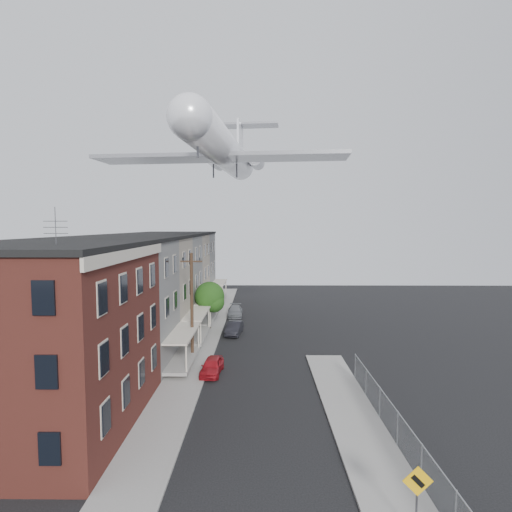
# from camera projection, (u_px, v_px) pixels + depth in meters

# --- Properties ---
(sidewalk_left) EXTENTS (3.00, 62.00, 0.12)m
(sidewalk_left) POSITION_uv_depth(u_px,v_px,m) (204.00, 339.00, 39.29)
(sidewalk_left) COLOR gray
(sidewalk_left) RESTS_ON ground
(sidewalk_right) EXTENTS (3.00, 26.00, 0.12)m
(sidewalk_right) POSITION_uv_depth(u_px,v_px,m) (362.00, 436.00, 21.23)
(sidewalk_right) COLOR gray
(sidewalk_right) RESTS_ON ground
(curb_left) EXTENTS (0.15, 62.00, 0.14)m
(curb_left) POSITION_uv_depth(u_px,v_px,m) (218.00, 339.00, 39.27)
(curb_left) COLOR gray
(curb_left) RESTS_ON ground
(curb_right) EXTENTS (0.15, 26.00, 0.14)m
(curb_right) POSITION_uv_depth(u_px,v_px,m) (335.00, 435.00, 21.25)
(curb_right) COLOR gray
(curb_right) RESTS_ON ground
(corner_building) EXTENTS (10.31, 12.30, 12.15)m
(corner_building) POSITION_uv_depth(u_px,v_px,m) (42.00, 336.00, 22.01)
(corner_building) COLOR black
(corner_building) RESTS_ON ground
(row_house_a) EXTENTS (11.98, 7.00, 10.30)m
(row_house_a) POSITION_uv_depth(u_px,v_px,m) (108.00, 303.00, 31.48)
(row_house_a) COLOR slate
(row_house_a) RESTS_ON ground
(row_house_b) EXTENTS (11.98, 7.00, 10.30)m
(row_house_b) POSITION_uv_depth(u_px,v_px,m) (136.00, 289.00, 38.46)
(row_house_b) COLOR slate
(row_house_b) RESTS_ON ground
(row_house_c) EXTENTS (11.98, 7.00, 10.30)m
(row_house_c) POSITION_uv_depth(u_px,v_px,m) (155.00, 279.00, 45.44)
(row_house_c) COLOR slate
(row_house_c) RESTS_ON ground
(row_house_d) EXTENTS (11.98, 7.00, 10.30)m
(row_house_d) POSITION_uv_depth(u_px,v_px,m) (169.00, 272.00, 52.42)
(row_house_d) COLOR slate
(row_house_d) RESTS_ON ground
(row_house_e) EXTENTS (11.98, 7.00, 10.30)m
(row_house_e) POSITION_uv_depth(u_px,v_px,m) (179.00, 267.00, 59.40)
(row_house_e) COLOR slate
(row_house_e) RESTS_ON ground
(chainlink_fence) EXTENTS (0.06, 18.06, 1.90)m
(chainlink_fence) POSITION_uv_depth(u_px,v_px,m) (398.00, 428.00, 20.15)
(chainlink_fence) COLOR gray
(chainlink_fence) RESTS_ON ground
(warning_sign) EXTENTS (1.10, 0.11, 2.80)m
(warning_sign) POSITION_uv_depth(u_px,v_px,m) (417.00, 491.00, 14.09)
(warning_sign) COLOR #515156
(warning_sign) RESTS_ON ground
(utility_pole) EXTENTS (1.80, 0.26, 9.00)m
(utility_pole) POSITION_uv_depth(u_px,v_px,m) (192.00, 305.00, 32.95)
(utility_pole) COLOR black
(utility_pole) RESTS_ON ground
(street_tree) EXTENTS (3.22, 3.20, 5.20)m
(street_tree) POSITION_uv_depth(u_px,v_px,m) (211.00, 298.00, 42.94)
(street_tree) COLOR black
(street_tree) RESTS_ON ground
(car_near) EXTENTS (1.71, 3.70, 1.23)m
(car_near) POSITION_uv_depth(u_px,v_px,m) (212.00, 366.00, 30.19)
(car_near) COLOR #AC161F
(car_near) RESTS_ON ground
(car_mid) EXTENTS (1.82, 4.07, 1.30)m
(car_mid) POSITION_uv_depth(u_px,v_px,m) (234.00, 328.00, 41.20)
(car_mid) COLOR black
(car_mid) RESTS_ON ground
(car_far) EXTENTS (1.90, 4.40, 1.26)m
(car_far) POSITION_uv_depth(u_px,v_px,m) (235.00, 311.00, 49.46)
(car_far) COLOR slate
(car_far) RESTS_ON ground
(airplane) EXTENTS (23.59, 26.93, 7.77)m
(airplane) POSITION_uv_depth(u_px,v_px,m) (224.00, 151.00, 38.74)
(airplane) COLOR white
(airplane) RESTS_ON ground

